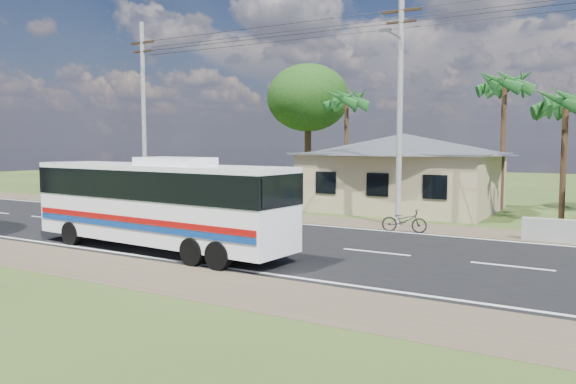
# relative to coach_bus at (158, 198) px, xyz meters

# --- Properties ---
(ground) EXTENTS (120.00, 120.00, 0.00)m
(ground) POSITION_rel_coach_bus_xyz_m (2.31, 3.68, -1.92)
(ground) COLOR #2D4318
(ground) RESTS_ON ground
(road) EXTENTS (120.00, 16.00, 0.03)m
(road) POSITION_rel_coach_bus_xyz_m (2.31, 3.68, -1.92)
(road) COLOR black
(road) RESTS_ON ground
(house) EXTENTS (12.40, 10.00, 5.00)m
(house) POSITION_rel_coach_bus_xyz_m (3.31, 16.68, 0.72)
(house) COLOR tan
(house) RESTS_ON ground
(utility_poles) EXTENTS (32.80, 2.22, 11.00)m
(utility_poles) POSITION_rel_coach_bus_xyz_m (4.98, 10.16, 3.84)
(utility_poles) COLOR #9E9E99
(utility_poles) RESTS_ON ground
(palm_near) EXTENTS (2.80, 2.80, 6.70)m
(palm_near) POSITION_rel_coach_bus_xyz_m (11.81, 14.68, 3.78)
(palm_near) COLOR #47301E
(palm_near) RESTS_ON ground
(palm_mid) EXTENTS (2.80, 2.80, 8.20)m
(palm_mid) POSITION_rel_coach_bus_xyz_m (8.31, 19.18, 5.23)
(palm_mid) COLOR #47301E
(palm_mid) RESTS_ON ground
(palm_far) EXTENTS (2.80, 2.80, 7.70)m
(palm_far) POSITION_rel_coach_bus_xyz_m (-1.69, 19.68, 4.75)
(palm_far) COLOR #47301E
(palm_far) RESTS_ON ground
(tree_behind_house) EXTENTS (6.00, 6.00, 9.61)m
(tree_behind_house) POSITION_rel_coach_bus_xyz_m (-5.69, 21.68, 5.19)
(tree_behind_house) COLOR #47301E
(tree_behind_house) RESTS_ON ground
(coach_bus) EXTENTS (10.98, 3.07, 3.37)m
(coach_bus) POSITION_rel_coach_bus_xyz_m (0.00, 0.00, 0.00)
(coach_bus) COLOR white
(coach_bus) RESTS_ON ground
(motorcycle) EXTENTS (2.03, 0.99, 1.02)m
(motorcycle) POSITION_rel_coach_bus_xyz_m (6.17, 8.55, -1.42)
(motorcycle) COLOR black
(motorcycle) RESTS_ON ground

